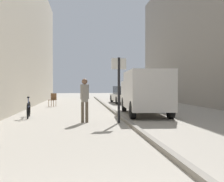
# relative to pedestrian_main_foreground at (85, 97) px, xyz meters

# --- Properties ---
(ground_plane) EXTENTS (80.00, 80.00, 0.00)m
(ground_plane) POSITION_rel_pedestrian_main_foreground_xyz_m (0.09, 2.90, -1.02)
(ground_plane) COLOR #A8A093
(kerb_strip) EXTENTS (0.16, 40.00, 0.12)m
(kerb_strip) POSITION_rel_pedestrian_main_foreground_xyz_m (1.67, 2.90, -0.96)
(kerb_strip) COLOR gray
(kerb_strip) RESTS_ON ground_plane
(pedestrian_main_foreground) EXTENTS (0.34, 0.25, 1.77)m
(pedestrian_main_foreground) POSITION_rel_pedestrian_main_foreground_xyz_m (0.00, 0.00, 0.00)
(pedestrian_main_foreground) COLOR brown
(pedestrian_main_foreground) RESTS_ON ground_plane
(delivery_van) EXTENTS (2.22, 5.20, 2.20)m
(delivery_van) POSITION_rel_pedestrian_main_foreground_xyz_m (3.10, 2.51, 0.17)
(delivery_van) COLOR silver
(delivery_van) RESTS_ON ground_plane
(parked_car) EXTENTS (1.94, 4.25, 1.45)m
(parked_car) POSITION_rel_pedestrian_main_foreground_xyz_m (3.53, 11.42, -0.31)
(parked_car) COLOR silver
(parked_car) RESTS_ON ground_plane
(street_sign_post) EXTENTS (0.60, 0.10, 2.60)m
(street_sign_post) POSITION_rel_pedestrian_main_foreground_xyz_m (1.35, -0.26, 0.53)
(street_sign_post) COLOR black
(street_sign_post) RESTS_ON ground_plane
(bicycle_leaning) EXTENTS (0.27, 1.76, 0.98)m
(bicycle_leaning) POSITION_rel_pedestrian_main_foreground_xyz_m (-2.56, 2.01, -0.64)
(bicycle_leaning) COLOR black
(bicycle_leaning) RESTS_ON ground_plane
(cafe_chair_near_window) EXTENTS (0.58, 0.58, 0.94)m
(cafe_chair_near_window) POSITION_rel_pedestrian_main_foreground_xyz_m (-2.10, 8.57, -0.47)
(cafe_chair_near_window) COLOR brown
(cafe_chair_near_window) RESTS_ON ground_plane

